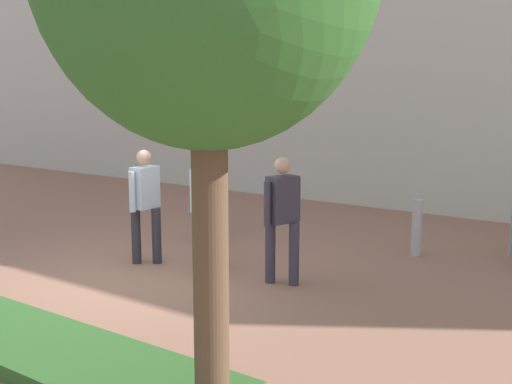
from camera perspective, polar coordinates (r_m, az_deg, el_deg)
name	(u,v)px	position (r m, az deg, el deg)	size (l,w,h in m)	color
ground_plane	(140,276)	(8.89, -10.63, -7.66)	(60.00, 60.00, 0.00)	#936651
bollard_steel	(417,228)	(10.01, 14.65, -3.21)	(0.16, 0.16, 0.90)	#ADADB2
person_suited_navy	(282,212)	(8.18, 2.45, -1.90)	(0.46, 0.59, 1.72)	#383342
person_casual_tan	(145,199)	(9.30, -10.20, -0.65)	(0.39, 0.61, 1.72)	#2D2D38
person_shirt_blue	(206,204)	(8.81, -4.65, -1.09)	(0.61, 0.35, 1.72)	#383342
person_suited_dark	(205,185)	(10.50, -4.77, 0.62)	(0.56, 0.41, 1.72)	#2D2D38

